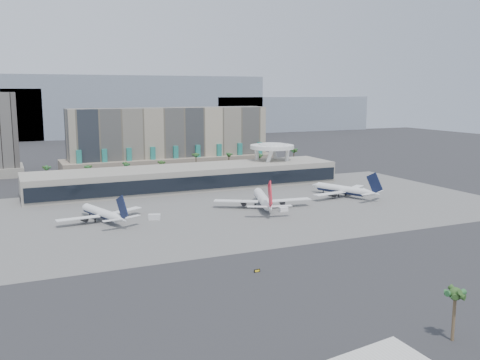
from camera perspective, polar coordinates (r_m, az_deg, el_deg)
name	(u,v)px	position (r m, az deg, el deg)	size (l,w,h in m)	color
ground	(284,238)	(195.39, 4.76, -6.24)	(900.00, 900.00, 0.00)	#232326
apron_pad	(226,208)	(243.51, -1.49, -3.04)	(260.00, 130.00, 0.06)	#5B5B59
mountain_ridge	(112,111)	(646.00, -13.54, 7.21)	(680.00, 60.00, 70.00)	gray
hotel	(170,146)	(355.55, -7.43, 3.60)	(140.00, 30.00, 42.00)	tan
terminal	(188,177)	(292.81, -5.62, 0.35)	(170.00, 32.50, 14.50)	#A6A192
saucer_structure	(272,149)	(318.18, 3.43, 3.28)	(26.00, 26.00, 21.89)	white
palm_row	(180,161)	(327.47, -6.43, 2.01)	(157.80, 2.80, 13.10)	brown
airliner_left	(103,213)	(225.83, -14.45, -3.46)	(36.53, 37.81, 13.48)	white
airliner_centre	(263,199)	(243.47, 2.49, -2.08)	(43.39, 44.90, 16.04)	white
airliner_right	(344,190)	(274.29, 10.99, -1.02)	(38.32, 39.54, 14.37)	white
service_vehicle_a	(154,217)	(224.70, -9.11, -3.92)	(4.91, 2.40, 2.40)	silver
service_vehicle_b	(283,209)	(237.90, 4.64, -3.13)	(3.82, 2.18, 1.96)	white
taxiway_sign	(257,271)	(159.96, 1.83, -9.64)	(2.02, 0.47, 0.91)	black
near_palm_a	(455,300)	(124.59, 21.95, -11.81)	(6.00, 6.00, 11.93)	brown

